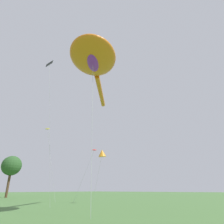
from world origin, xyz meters
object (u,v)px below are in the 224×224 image
at_px(small_kite_streamer_purple, 48,130).
at_px(tree_pine_center, 12,166).
at_px(small_kite_stunt_black, 94,151).
at_px(big_show_kite, 94,60).
at_px(small_kite_tiny_distant, 102,153).
at_px(small_kite_delta_white, 49,69).

bearing_deg(small_kite_streamer_purple, tree_pine_center, 137.39).
bearing_deg(small_kite_stunt_black, tree_pine_center, 128.67).
relative_size(big_show_kite, small_kite_tiny_distant, 2.05).
distance_m(small_kite_streamer_purple, tree_pine_center, 20.46).
relative_size(small_kite_tiny_distant, small_kite_stunt_black, 1.00).
xyz_separation_m(small_kite_tiny_distant, small_kite_stunt_black, (-0.65, 0.91, 0.24)).
xyz_separation_m(small_kite_tiny_distant, small_kite_streamer_purple, (-2.91, 8.73, 4.03)).
height_order(big_show_kite, small_kite_streamer_purple, big_show_kite).
bearing_deg(tree_pine_center, small_kite_tiny_distant, -93.74).
height_order(small_kite_delta_white, tree_pine_center, small_kite_delta_white).
bearing_deg(small_kite_delta_white, tree_pine_center, -70.33).
xyz_separation_m(small_kite_delta_white, small_kite_streamer_purple, (5.83, 7.75, -4.85)).
relative_size(small_kite_streamer_purple, tree_pine_center, 1.20).
height_order(small_kite_tiny_distant, tree_pine_center, tree_pine_center).
xyz_separation_m(small_kite_streamer_purple, tree_pine_center, (4.76, 19.57, -3.59)).
bearing_deg(tree_pine_center, small_kite_streamer_purple, -103.66).
relative_size(big_show_kite, small_kite_delta_white, 0.84).
relative_size(small_kite_tiny_distant, small_kite_streamer_purple, 0.63).
bearing_deg(small_kite_stunt_black, small_kite_tiny_distant, -10.60).
bearing_deg(small_kite_tiny_distant, big_show_kite, -41.71).
distance_m(small_kite_delta_white, small_kite_tiny_distant, 12.50).
bearing_deg(small_kite_streamer_purple, small_kite_tiny_distant, -10.54).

